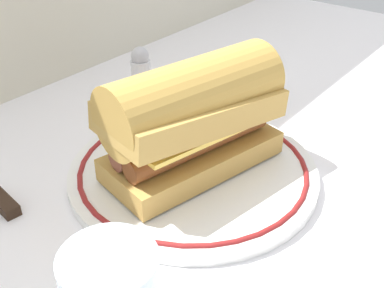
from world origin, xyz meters
The scene contains 4 objects.
ground_plane centered at (0.00, 0.00, 0.00)m, with size 1.50×1.50×0.00m, color white.
plate centered at (0.00, 0.00, 0.01)m, with size 0.28×0.28×0.01m.
sausage_sandwich centered at (0.00, 0.00, 0.08)m, with size 0.21×0.13×0.12m.
salt_shaker centered at (0.12, 0.20, 0.04)m, with size 0.03×0.03×0.07m.
Camera 1 is at (-0.35, -0.27, 0.32)m, focal length 44.74 mm.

